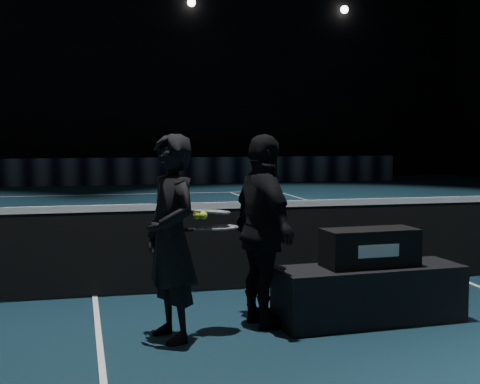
# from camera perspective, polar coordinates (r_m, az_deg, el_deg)

# --- Properties ---
(floor) EXTENTS (36.00, 36.00, 0.00)m
(floor) POSITION_cam_1_polar(r_m,az_deg,el_deg) (7.10, -12.28, -8.76)
(floor) COLOR black
(floor) RESTS_ON ground
(wall_back) EXTENTS (30.00, 0.00, 30.00)m
(wall_back) POSITION_cam_1_polar(r_m,az_deg,el_deg) (25.12, -13.47, 12.42)
(wall_back) COLOR black
(wall_back) RESTS_ON ground
(court_lines) EXTENTS (10.98, 23.78, 0.01)m
(court_lines) POSITION_cam_1_polar(r_m,az_deg,el_deg) (7.10, -12.28, -8.73)
(court_lines) COLOR white
(court_lines) RESTS_ON floor
(net_mesh) EXTENTS (12.80, 0.02, 0.86)m
(net_mesh) POSITION_cam_1_polar(r_m,az_deg,el_deg) (7.00, -12.35, -5.18)
(net_mesh) COLOR black
(net_mesh) RESTS_ON floor
(net_tape) EXTENTS (12.80, 0.03, 0.07)m
(net_tape) POSITION_cam_1_polar(r_m,az_deg,el_deg) (6.94, -12.42, -1.40)
(net_tape) COLOR white
(net_tape) RESTS_ON net_mesh
(sponsor_backdrop) EXTENTS (22.00, 0.15, 0.90)m
(sponsor_backdrop) POSITION_cam_1_polar(r_m,az_deg,el_deg) (22.43, -13.23, 1.68)
(sponsor_backdrop) COLOR black
(sponsor_backdrop) RESTS_ON floor
(player_bench) EXTENTS (1.70, 0.66, 0.50)m
(player_bench) POSITION_cam_1_polar(r_m,az_deg,el_deg) (6.11, 10.96, -8.55)
(player_bench) COLOR black
(player_bench) RESTS_ON floor
(racket_bag) EXTENTS (0.86, 0.41, 0.33)m
(racket_bag) POSITION_cam_1_polar(r_m,az_deg,el_deg) (6.03, 11.02, -4.68)
(racket_bag) COLOR black
(racket_bag) RESTS_ON player_bench
(bag_signature) EXTENTS (0.39, 0.03, 0.11)m
(bag_signature) POSITION_cam_1_polar(r_m,az_deg,el_deg) (5.87, 11.76, -4.96)
(bag_signature) COLOR white
(bag_signature) RESTS_ON racket_bag
(player_a) EXTENTS (0.58, 0.71, 1.67)m
(player_a) POSITION_cam_1_polar(r_m,az_deg,el_deg) (5.42, -5.90, -3.91)
(player_a) COLOR black
(player_a) RESTS_ON floor
(player_b) EXTENTS (0.57, 1.04, 1.67)m
(player_b) POSITION_cam_1_polar(r_m,az_deg,el_deg) (5.77, 2.03, -3.35)
(player_b) COLOR black
(player_b) RESTS_ON floor
(racket_lower) EXTENTS (0.71, 0.37, 0.03)m
(racket_lower) POSITION_cam_1_polar(r_m,az_deg,el_deg) (5.59, -1.58, -3.05)
(racket_lower) COLOR black
(racket_lower) RESTS_ON player_a
(racket_upper) EXTENTS (0.71, 0.41, 0.10)m
(racket_upper) POSITION_cam_1_polar(r_m,az_deg,el_deg) (5.58, -2.22, -1.68)
(racket_upper) COLOR black
(racket_upper) RESTS_ON player_b
(tennis_balls) EXTENTS (0.12, 0.10, 0.12)m
(tennis_balls) POSITION_cam_1_polar(r_m,az_deg,el_deg) (5.49, -3.44, -1.84)
(tennis_balls) COLOR #BAE430
(tennis_balls) RESTS_ON racket_upper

